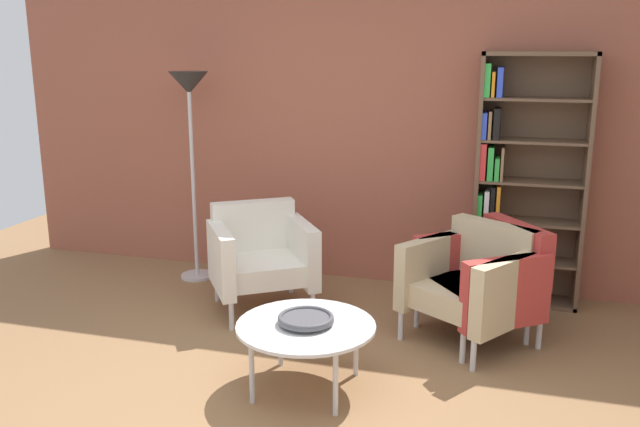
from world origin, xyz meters
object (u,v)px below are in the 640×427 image
coffee_table_low (306,329)px  armchair_spare_guest (260,255)px  decorative_bowl (306,318)px  armchair_by_bookshelf (487,279)px  bookshelf_tall (520,182)px  armchair_near_window (472,281)px  floor_lamp_torchiere (190,108)px

coffee_table_low → armchair_spare_guest: bearing=122.3°
decorative_bowl → armchair_by_bookshelf: armchair_by_bookshelf is taller
bookshelf_tall → armchair_by_bookshelf: bearing=-102.8°
decorative_bowl → armchair_near_window: 1.29m
coffee_table_low → decorative_bowl: size_ratio=2.50×
decorative_bowl → armchair_by_bookshelf: bearing=47.5°
decorative_bowl → armchair_spare_guest: 1.32m
bookshelf_tall → armchair_spare_guest: size_ratio=2.01×
armchair_spare_guest → armchair_near_window: size_ratio=1.00×
armchair_near_window → decorative_bowl: bearing=-98.8°
armchair_near_window → floor_lamp_torchiere: 2.64m
bookshelf_tall → armchair_by_bookshelf: 0.95m
armchair_near_window → armchair_by_bookshelf: size_ratio=0.99×
armchair_spare_guest → armchair_near_window: same height
armchair_by_bookshelf → bookshelf_tall: bearing=130.5°
coffee_table_low → armchair_near_window: armchair_near_window is taller
decorative_bowl → armchair_near_window: bearing=47.9°
coffee_table_low → armchair_near_window: 1.29m
armchair_near_window → armchair_by_bookshelf: 0.12m
decorative_bowl → armchair_near_window: size_ratio=0.34×
decorative_bowl → armchair_spare_guest: (-0.70, 1.11, -0.02)m
armchair_near_window → coffee_table_low: bearing=-98.8°
bookshelf_tall → armchair_spare_guest: bookshelf_tall is taller
armchair_near_window → bookshelf_tall: bearing=106.0°
coffee_table_low → armchair_by_bookshelf: 1.41m
coffee_table_low → armchair_by_bookshelf: armchair_by_bookshelf is taller
coffee_table_low → armchair_spare_guest: size_ratio=0.85×
coffee_table_low → armchair_near_window: size_ratio=0.85×
armchair_spare_guest → floor_lamp_torchiere: bearing=113.3°
armchair_near_window → armchair_by_bookshelf: bearing=76.3°
bookshelf_tall → floor_lamp_torchiere: (-2.61, -0.21, 0.51)m
bookshelf_tall → floor_lamp_torchiere: bearing=-175.5°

